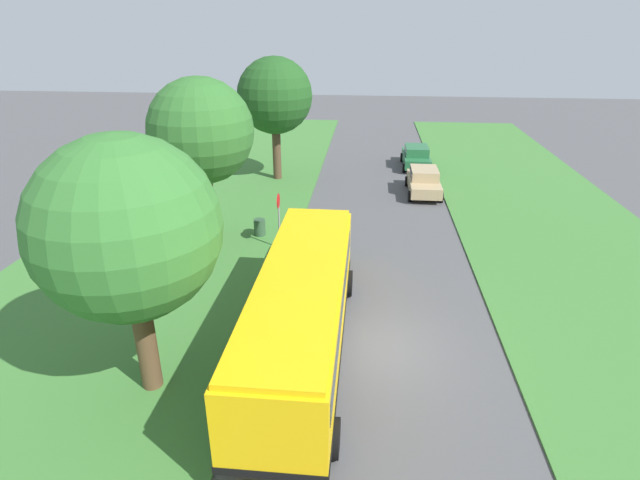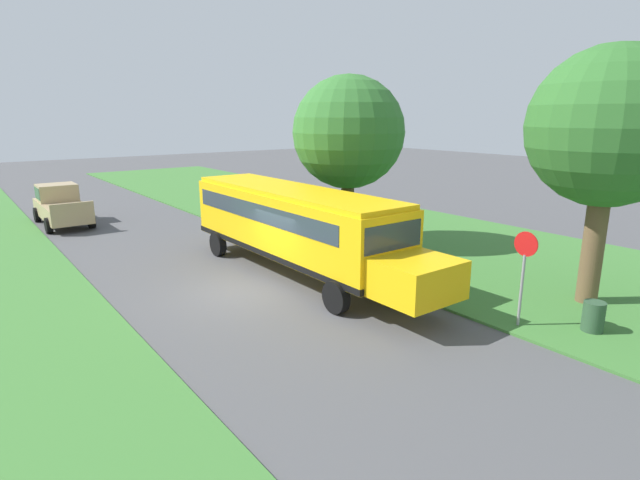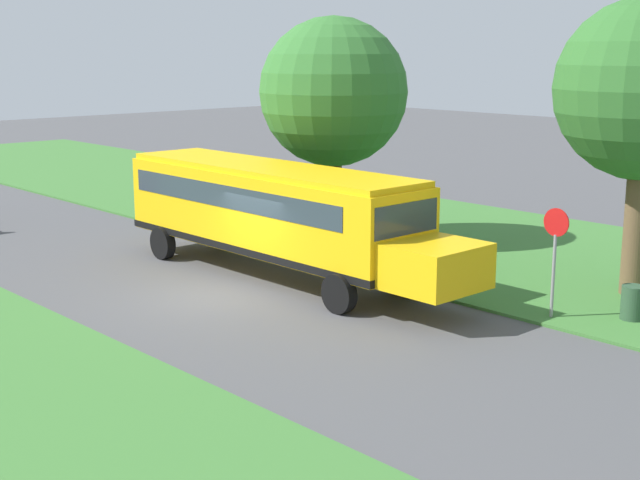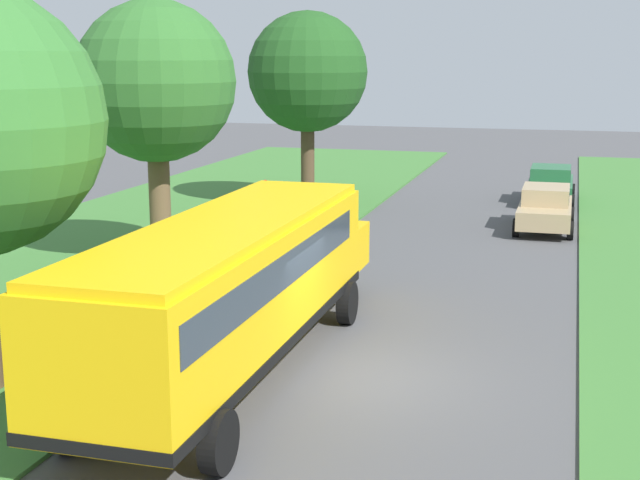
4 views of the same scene
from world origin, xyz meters
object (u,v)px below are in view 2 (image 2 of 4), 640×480
oak_tree_roadside_mid (611,129)px  stop_sign (524,268)px  school_bus (296,223)px  trash_bin (593,318)px  pickup_truck (61,204)px  oak_tree_beside_bus (351,133)px

oak_tree_roadside_mid → stop_sign: bearing=-5.2°
school_bus → oak_tree_roadside_mid: (-5.48, 8.09, 3.42)m
stop_sign → oak_tree_roadside_mid: bearing=174.8°
school_bus → stop_sign: bearing=105.2°
school_bus → trash_bin: 9.91m
pickup_truck → oak_tree_beside_bus: oak_tree_beside_bus is taller
school_bus → trash_bin: (-3.37, 9.20, -1.47)m
pickup_truck → trash_bin: 25.54m
pickup_truck → trash_bin: size_ratio=6.00×
pickup_truck → oak_tree_roadside_mid: (-10.66, 22.95, 4.27)m
school_bus → trash_bin: size_ratio=13.80×
oak_tree_beside_bus → stop_sign: (2.12, 9.72, -3.27)m
oak_tree_beside_bus → stop_sign: bearing=77.7°
pickup_truck → school_bus: bearing=109.2°
oak_tree_beside_bus → stop_sign: size_ratio=2.72×
stop_sign → trash_bin: bearing=131.3°
school_bus → pickup_truck: size_ratio=2.30×
oak_tree_roadside_mid → trash_bin: size_ratio=8.59×
school_bus → stop_sign: size_ratio=4.53×
school_bus → oak_tree_beside_bus: oak_tree_beside_bus is taller
oak_tree_beside_bus → oak_tree_roadside_mid: size_ratio=0.96×
oak_tree_roadside_mid → pickup_truck: bearing=-65.1°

